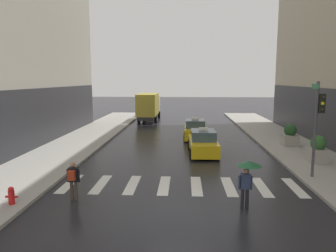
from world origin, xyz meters
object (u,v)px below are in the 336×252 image
box_truck (149,106)px  pedestrian_with_backpack (73,178)px  traffic_light_pole (318,116)px  fire_hydrant (11,195)px  pedestrian_with_umbrella (248,171)px  taxi_second (195,130)px  planter_near_corner (318,150)px  taxi_lead (203,143)px  planter_mid_block (290,136)px

box_truck → pedestrian_with_backpack: (-0.28, -25.77, -0.88)m
traffic_light_pole → pedestrian_with_backpack: (-11.22, -3.43, -2.29)m
traffic_light_pole → fire_hydrant: 14.35m
traffic_light_pole → pedestrian_with_umbrella: size_ratio=2.47×
traffic_light_pole → box_truck: bearing=116.1°
taxi_second → pedestrian_with_backpack: 15.56m
taxi_second → planter_near_corner: (7.03, -8.13, 0.15)m
pedestrian_with_umbrella → planter_near_corner: (5.51, 6.91, -0.64)m
traffic_light_pole → taxi_lead: size_ratio=1.05×
taxi_lead → planter_mid_block: taxi_lead is taller
pedestrian_with_backpack → fire_hydrant: (-2.19, -0.87, -0.46)m
planter_near_corner → planter_mid_block: 4.74m
pedestrian_with_backpack → taxi_lead: bearing=56.3°
box_truck → pedestrian_with_umbrella: bearing=-75.5°
fire_hydrant → planter_near_corner: (14.77, 7.28, 0.37)m
box_truck → pedestrian_with_umbrella: box_truck is taller
pedestrian_with_umbrella → fire_hydrant: size_ratio=2.69×
traffic_light_pole → planter_near_corner: 4.05m
taxi_second → planter_near_corner: bearing=-49.2°
planter_near_corner → fire_hydrant: bearing=-153.8°
box_truck → fire_hydrant: size_ratio=10.49×
pedestrian_with_umbrella → box_truck: bearing=104.5°
traffic_light_pole → taxi_second: size_ratio=1.05×
taxi_second → box_truck: bearing=115.2°
pedestrian_with_backpack → planter_mid_block: 16.74m
traffic_light_pole → fire_hydrant: traffic_light_pole is taller
pedestrian_with_backpack → planter_near_corner: size_ratio=1.03×
box_truck → planter_mid_block: box_truck is taller
planter_near_corner → traffic_light_pole: bearing=-114.5°
taxi_lead → fire_hydrant: taxi_lead is taller
box_truck → pedestrian_with_umbrella: (6.80, -26.27, -0.34)m
planter_mid_block → box_truck: bearing=129.9°
taxi_lead → fire_hydrant: bearing=-129.8°
traffic_light_pole → taxi_second: bearing=117.0°
taxi_second → pedestrian_with_umbrella: size_ratio=2.35×
box_truck → planter_mid_block: (12.22, -14.63, -0.98)m
taxi_second → pedestrian_with_umbrella: 15.14m
taxi_lead → taxi_second: same height
box_truck → fire_hydrant: box_truck is taller
taxi_second → planter_near_corner: taxi_second is taller
taxi_second → pedestrian_with_umbrella: (1.52, -15.04, 0.79)m
taxi_second → fire_hydrant: bearing=-116.7°
pedestrian_with_umbrella → planter_near_corner: size_ratio=1.21×
fire_hydrant → taxi_second: bearing=63.3°
pedestrian_with_umbrella → planter_mid_block: bearing=65.0°
box_truck → pedestrian_with_backpack: 25.78m
box_truck → planter_near_corner: size_ratio=4.72×
taxi_second → planter_near_corner: 10.75m
taxi_lead → planter_near_corner: (6.69, -2.43, 0.15)m
taxi_lead → planter_near_corner: size_ratio=2.86×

